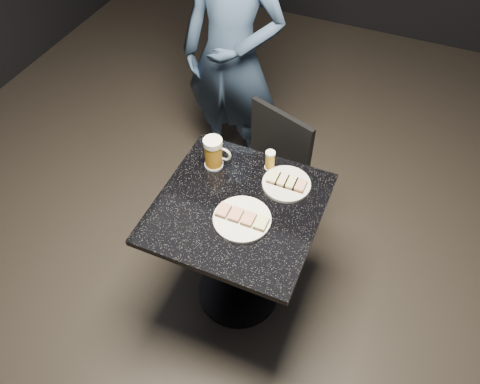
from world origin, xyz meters
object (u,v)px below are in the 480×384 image
at_px(beer_mug, 214,153).
at_px(chair, 265,176).
at_px(plate_large, 242,219).
at_px(beer_tumbler, 270,160).
at_px(plate_small, 286,184).
at_px(table, 238,238).
at_px(patron, 232,56).

height_order(beer_mug, chair, beer_mug).
xyz_separation_m(plate_large, beer_tumbler, (-0.00, 0.33, 0.04)).
height_order(plate_large, plate_small, same).
relative_size(plate_small, table, 0.29).
xyz_separation_m(plate_large, plate_small, (0.11, 0.26, 0.00)).
xyz_separation_m(table, chair, (-0.03, 0.43, -0.01)).
xyz_separation_m(patron, chair, (0.40, -0.48, -0.34)).
height_order(beer_mug, beer_tumbler, beer_mug).
bearing_deg(beer_mug, patron, 107.42).
xyz_separation_m(plate_small, chair, (-0.18, 0.23, -0.26)).
xyz_separation_m(table, beer_tumbler, (0.04, 0.27, 0.29)).
height_order(plate_small, table, plate_small).
xyz_separation_m(plate_large, beer_mug, (-0.24, 0.25, 0.07)).
height_order(plate_small, patron, patron).
distance_m(plate_large, beer_mug, 0.35).
height_order(plate_large, chair, chair).
relative_size(patron, chair, 1.96).
bearing_deg(patron, beer_mug, -68.29).
relative_size(plate_large, beer_mug, 1.55).
relative_size(patron, beer_tumbler, 17.15).
bearing_deg(patron, table, -60.64).
distance_m(beer_mug, beer_tumbler, 0.26).
height_order(plate_small, beer_tumbler, beer_tumbler).
xyz_separation_m(beer_mug, beer_tumbler, (0.24, 0.09, -0.03)).
bearing_deg(chair, beer_mug, -124.13).
relative_size(plate_large, patron, 0.15).
xyz_separation_m(table, beer_mug, (-0.20, 0.18, 0.32)).
xyz_separation_m(beer_mug, chair, (0.17, 0.25, -0.33)).
relative_size(plate_large, table, 0.33).
height_order(table, beer_mug, beer_mug).
relative_size(plate_small, beer_tumbler, 2.22).
bearing_deg(beer_mug, beer_tumbler, 19.59).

